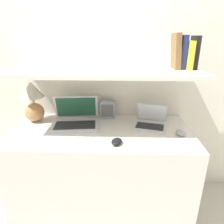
# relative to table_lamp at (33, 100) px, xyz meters

# --- Properties ---
(wall_back) EXTENTS (6.00, 0.05, 2.40)m
(wall_back) POSITION_rel_table_lamp_xyz_m (0.57, 0.23, 0.24)
(wall_back) COLOR silver
(wall_back) RESTS_ON ground_plane
(desk) EXTENTS (1.38, 0.64, 0.77)m
(desk) POSITION_rel_table_lamp_xyz_m (0.57, -0.16, -0.57)
(desk) COLOR silver
(desk) RESTS_ON ground_plane
(back_riser) EXTENTS (1.38, 0.04, 1.20)m
(back_riser) POSITION_rel_table_lamp_xyz_m (0.57, 0.18, -0.36)
(back_riser) COLOR silver
(back_riser) RESTS_ON ground_plane
(shelf) EXTENTS (1.38, 0.58, 0.03)m
(shelf) POSITION_rel_table_lamp_xyz_m (0.57, -0.09, 0.26)
(shelf) COLOR silver
(shelf) RESTS_ON back_riser
(table_lamp) EXTENTS (0.19, 0.19, 0.34)m
(table_lamp) POSITION_rel_table_lamp_xyz_m (0.00, 0.00, 0.00)
(table_lamp) COLOR #B27A4C
(table_lamp) RESTS_ON desk
(laptop_large) EXTENTS (0.39, 0.31, 0.22)m
(laptop_large) POSITION_rel_table_lamp_xyz_m (0.36, -0.06, -0.14)
(laptop_large) COLOR silver
(laptop_large) RESTS_ON desk
(laptop_small) EXTENTS (0.28, 0.26, 0.17)m
(laptop_small) POSITION_rel_table_lamp_xyz_m (0.96, -0.08, -0.15)
(laptop_small) COLOR silver
(laptop_small) RESTS_ON desk
(computer_mouse) EXTENTS (0.09, 0.11, 0.03)m
(computer_mouse) POSITION_rel_table_lamp_xyz_m (0.69, -0.36, -0.17)
(computer_mouse) COLOR black
(computer_mouse) RESTS_ON desk
(second_mouse) EXTENTS (0.08, 0.10, 0.03)m
(second_mouse) POSITION_rel_table_lamp_xyz_m (1.16, -0.22, -0.17)
(second_mouse) COLOR #99999E
(second_mouse) RESTS_ON desk
(router_box) EXTENTS (0.13, 0.05, 0.16)m
(router_box) POSITION_rel_table_lamp_xyz_m (0.61, 0.08, -0.11)
(router_box) COLOR gray
(router_box) RESTS_ON desk
(book_black) EXTENTS (0.03, 0.13, 0.22)m
(book_black) POSITION_rel_table_lamp_xyz_m (1.22, -0.09, 0.39)
(book_black) COLOR black
(book_black) RESTS_ON shelf
(book_yellow) EXTENTS (0.04, 0.16, 0.19)m
(book_yellow) POSITION_rel_table_lamp_xyz_m (1.18, -0.09, 0.37)
(book_yellow) COLOR gold
(book_yellow) RESTS_ON shelf
(book_navy) EXTENTS (0.04, 0.13, 0.23)m
(book_navy) POSITION_rel_table_lamp_xyz_m (1.14, -0.09, 0.39)
(book_navy) COLOR navy
(book_navy) RESTS_ON shelf
(book_brown) EXTENTS (0.06, 0.14, 0.24)m
(book_brown) POSITION_rel_table_lamp_xyz_m (1.10, -0.09, 0.39)
(book_brown) COLOR brown
(book_brown) RESTS_ON shelf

